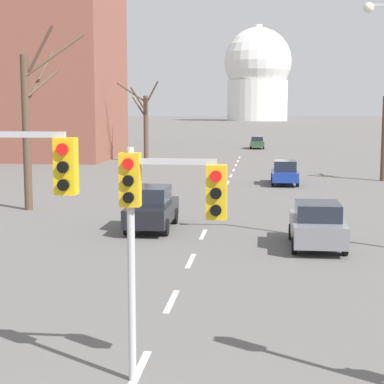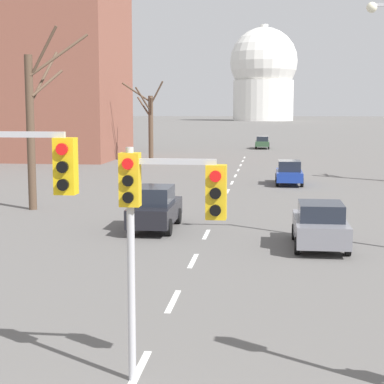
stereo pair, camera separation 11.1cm
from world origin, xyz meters
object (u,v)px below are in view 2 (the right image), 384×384
(traffic_signal_centre_tall, at_px, (161,207))
(sedan_near_right, at_px, (320,225))
(sedan_mid_centre, at_px, (289,173))
(sedan_near_left, at_px, (155,208))
(sedan_far_left, at_px, (262,142))

(traffic_signal_centre_tall, distance_m, sedan_near_right, 12.82)
(sedan_near_right, relative_size, sedan_mid_centre, 1.00)
(sedan_near_left, distance_m, sedan_far_left, 54.55)
(traffic_signal_centre_tall, distance_m, sedan_far_left, 69.23)
(traffic_signal_centre_tall, height_order, sedan_mid_centre, traffic_signal_centre_tall)
(sedan_near_left, distance_m, sedan_near_right, 7.09)
(traffic_signal_centre_tall, bearing_deg, sedan_far_left, 89.07)
(sedan_near_left, height_order, sedan_mid_centre, sedan_near_left)
(sedan_mid_centre, bearing_deg, sedan_far_left, 93.22)
(sedan_near_right, height_order, sedan_mid_centre, sedan_near_right)
(traffic_signal_centre_tall, distance_m, sedan_near_left, 15.20)
(sedan_near_left, relative_size, sedan_near_right, 1.08)
(sedan_near_left, bearing_deg, sedan_near_right, -22.92)
(sedan_near_right, bearing_deg, sedan_mid_centre, 91.53)
(traffic_signal_centre_tall, relative_size, sedan_near_left, 0.99)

